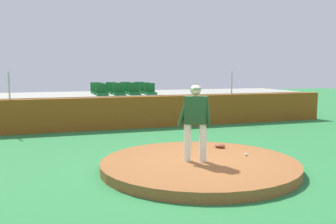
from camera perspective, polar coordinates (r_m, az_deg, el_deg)
name	(u,v)px	position (r m, az deg, el deg)	size (l,w,h in m)	color
ground_plane	(199,170)	(9.00, 4.79, -8.73)	(60.00, 60.00, 0.00)	#2A783C
pitchers_mound	(199,165)	(8.97, 4.80, -8.05)	(4.66, 4.66, 0.22)	brown
pitcher	(195,116)	(8.68, 4.19, -0.69)	(0.75, 0.47, 1.82)	white
baseball	(246,154)	(9.58, 11.77, -6.31)	(0.07, 0.07, 0.07)	white
fielding_glove	(220,146)	(10.39, 7.90, -5.13)	(0.30, 0.20, 0.11)	brown
brick_barrier	(134,112)	(15.12, -5.23, -0.06)	(17.67, 0.40, 1.27)	brown
fence_post_left	(9,86)	(14.67, -23.02, 3.71)	(0.06, 0.06, 1.01)	silver
fence_post_right	(232,83)	(16.61, 9.68, 4.41)	(0.06, 0.06, 1.01)	silver
bleacher_platform	(121,106)	(17.71, -7.23, 0.85)	(17.57, 3.81, 1.25)	#99998C
stadium_chair_0	(102,92)	(16.10, -10.03, 3.03)	(0.48, 0.44, 0.50)	#136329
stadium_chair_1	(119,92)	(16.21, -7.46, 3.10)	(0.48, 0.44, 0.50)	#136329
stadium_chair_2	(134,91)	(16.40, -5.19, 3.17)	(0.48, 0.44, 0.50)	#136329
stadium_chair_3	(150,91)	(16.59, -2.75, 3.22)	(0.48, 0.44, 0.50)	#136329
stadium_chair_4	(99,91)	(17.02, -10.51, 3.20)	(0.48, 0.44, 0.50)	#136329
stadium_chair_5	(115,90)	(17.13, -8.09, 3.27)	(0.48, 0.44, 0.50)	#136329
stadium_chair_6	(131,90)	(17.25, -5.71, 3.33)	(0.48, 0.44, 0.50)	#136329
stadium_chair_7	(145,90)	(17.45, -3.49, 3.38)	(0.48, 0.44, 0.50)	#136329
stadium_chair_8	(96,90)	(17.88, -10.89, 3.35)	(0.48, 0.44, 0.50)	#136329
stadium_chair_9	(111,89)	(18.00, -8.63, 3.42)	(0.48, 0.44, 0.50)	#136329
stadium_chair_10	(126,89)	(18.12, -6.47, 3.47)	(0.48, 0.44, 0.50)	#136329
stadium_chair_11	(139,89)	(18.28, -4.38, 3.52)	(0.48, 0.44, 0.50)	#136329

